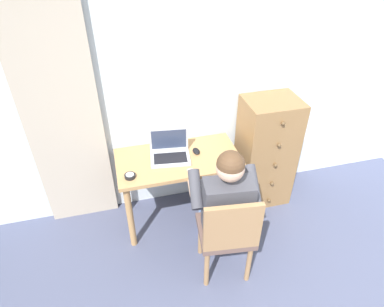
% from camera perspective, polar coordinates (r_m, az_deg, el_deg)
% --- Properties ---
extents(wall_back, '(4.80, 0.05, 2.50)m').
position_cam_1_polar(wall_back, '(3.10, 4.78, 12.20)').
color(wall_back, silver).
rests_on(wall_back, ground_plane).
extents(curtain_panel, '(0.62, 0.03, 2.16)m').
position_cam_1_polar(curtain_panel, '(2.99, -21.04, 5.24)').
color(curtain_panel, '#BCAD99').
rests_on(curtain_panel, ground_plane).
extents(desk, '(1.08, 0.57, 0.73)m').
position_cam_1_polar(desk, '(3.02, -2.32, -2.62)').
color(desk, tan).
rests_on(desk, ground_plane).
extents(dresser, '(0.50, 0.44, 1.13)m').
position_cam_1_polar(dresser, '(3.38, 12.39, 0.22)').
color(dresser, olive).
rests_on(dresser, ground_plane).
extents(chair, '(0.47, 0.45, 0.88)m').
position_cam_1_polar(chair, '(2.65, 6.07, -13.23)').
color(chair, brown).
rests_on(chair, ground_plane).
extents(person_seated, '(0.58, 0.61, 1.20)m').
position_cam_1_polar(person_seated, '(2.64, 5.40, -7.68)').
color(person_seated, '#6B84AD').
rests_on(person_seated, ground_plane).
extents(laptop, '(0.37, 0.29, 0.24)m').
position_cam_1_polar(laptop, '(2.94, -3.79, 0.36)').
color(laptop, '#B7BABF').
rests_on(laptop, desk).
extents(computer_mouse, '(0.06, 0.10, 0.03)m').
position_cam_1_polar(computer_mouse, '(3.00, 0.71, 0.42)').
color(computer_mouse, black).
rests_on(computer_mouse, desk).
extents(desk_clock, '(0.09, 0.09, 0.03)m').
position_cam_1_polar(desk_clock, '(2.77, -10.48, -3.77)').
color(desk_clock, black).
rests_on(desk_clock, desk).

